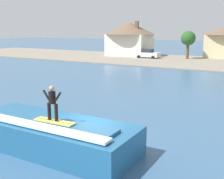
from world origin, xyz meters
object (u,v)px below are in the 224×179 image
object	(u,v)px
surfboard	(54,121)
tree_tall_bare	(188,39)
wave_crest	(51,134)
surfer	(52,101)
house_with_chimney	(130,37)
car_near_shore	(148,54)

from	to	relation	value
surfboard	tree_tall_bare	size ratio (longest dim) A/B	0.39
wave_crest	surfer	size ratio (longest dim) A/B	5.31
wave_crest	surfer	xyz separation A→B (m)	(0.49, -0.34, 1.78)
house_with_chimney	tree_tall_bare	bearing A→B (deg)	-1.87
surfboard	car_near_shore	world-z (taller)	car_near_shore
surfer	house_with_chimney	bearing A→B (deg)	112.13
wave_crest	car_near_shore	bearing A→B (deg)	106.71
surfboard	house_with_chimney	bearing A→B (deg)	112.23
surfer	house_with_chimney	xyz separation A→B (m)	(-18.11, 44.53, 1.49)
wave_crest	car_near_shore	xyz separation A→B (m)	(-12.53, 41.74, 0.22)
wave_crest	tree_tall_bare	size ratio (longest dim) A/B	1.62
wave_crest	tree_tall_bare	distance (m)	44.23
surfboard	tree_tall_bare	bearing A→B (deg)	97.66
surfboard	house_with_chimney	distance (m)	48.22
surfboard	car_near_shore	distance (m)	44.13
wave_crest	tree_tall_bare	bearing A→B (deg)	96.96
house_with_chimney	tree_tall_bare	world-z (taller)	house_with_chimney
surfboard	tree_tall_bare	xyz separation A→B (m)	(-5.94, 44.18, 2.26)
tree_tall_bare	wave_crest	bearing A→B (deg)	-83.04
wave_crest	surfer	world-z (taller)	surfer
surfer	tree_tall_bare	world-z (taller)	tree_tall_bare
wave_crest	house_with_chimney	world-z (taller)	house_with_chimney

